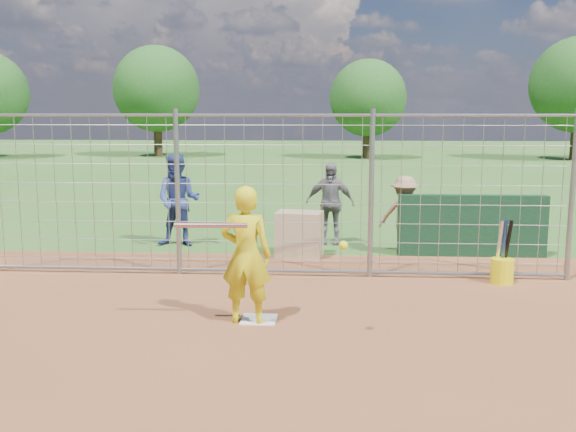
# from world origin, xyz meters

# --- Properties ---
(ground) EXTENTS (100.00, 100.00, 0.00)m
(ground) POSITION_xyz_m (0.00, 0.00, 0.00)
(ground) COLOR #2D591E
(ground) RESTS_ON ground
(infield_dirt) EXTENTS (18.00, 18.00, 0.00)m
(infield_dirt) POSITION_xyz_m (0.00, -3.00, 0.01)
(infield_dirt) COLOR brown
(infield_dirt) RESTS_ON ground
(home_plate) EXTENTS (0.43, 0.43, 0.02)m
(home_plate) POSITION_xyz_m (0.00, -0.20, 0.01)
(home_plate) COLOR silver
(home_plate) RESTS_ON ground
(dugout_wall) EXTENTS (2.60, 0.20, 1.10)m
(dugout_wall) POSITION_xyz_m (3.40, 3.60, 0.55)
(dugout_wall) COLOR #11381E
(dugout_wall) RESTS_ON ground
(batter) EXTENTS (0.66, 0.47, 1.69)m
(batter) POSITION_xyz_m (-0.14, -0.29, 0.85)
(batter) COLOR #D1C412
(batter) RESTS_ON ground
(bystander_a) EXTENTS (0.89, 0.71, 1.77)m
(bystander_a) POSITION_xyz_m (-2.00, 4.16, 0.88)
(bystander_a) COLOR navy
(bystander_a) RESTS_ON ground
(bystander_b) EXTENTS (0.97, 0.47, 1.60)m
(bystander_b) POSITION_xyz_m (0.88, 4.56, 0.80)
(bystander_b) COLOR slate
(bystander_b) RESTS_ON ground
(bystander_c) EXTENTS (0.97, 0.63, 1.41)m
(bystander_c) POSITION_xyz_m (2.24, 3.87, 0.70)
(bystander_c) COLOR #987052
(bystander_c) RESTS_ON ground
(equipment_bin) EXTENTS (0.87, 0.66, 0.80)m
(equipment_bin) POSITION_xyz_m (0.34, 3.42, 0.40)
(equipment_bin) COLOR tan
(equipment_bin) RESTS_ON ground
(equipment_in_play) EXTENTS (2.02, 0.42, 0.23)m
(equipment_in_play) POSITION_xyz_m (-0.15, -0.57, 1.21)
(equipment_in_play) COLOR silver
(equipment_in_play) RESTS_ON ground
(bucket_with_bats) EXTENTS (0.34, 0.35, 0.97)m
(bucket_with_bats) POSITION_xyz_m (3.46, 1.76, 0.25)
(bucket_with_bats) COLOR yellow
(bucket_with_bats) RESTS_ON ground
(backstop_fence) EXTENTS (9.08, 0.08, 2.60)m
(backstop_fence) POSITION_xyz_m (0.00, 2.00, 1.26)
(backstop_fence) COLOR gray
(backstop_fence) RESTS_ON ground
(tree_line) EXTENTS (44.66, 6.72, 6.48)m
(tree_line) POSITION_xyz_m (3.13, 28.13, 3.71)
(tree_line) COLOR #3F2B19
(tree_line) RESTS_ON ground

